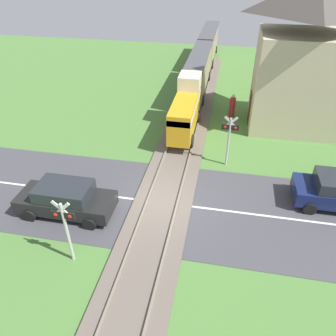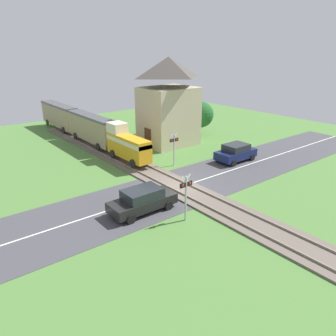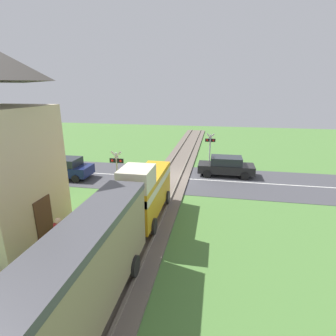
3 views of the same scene
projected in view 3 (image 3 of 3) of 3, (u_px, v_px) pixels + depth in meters
ground_plane at (171, 178)px, 20.40m from camera, size 60.00×60.00×0.00m
road_surface at (171, 178)px, 20.40m from camera, size 48.00×6.40×0.02m
track_bed at (171, 177)px, 20.38m from camera, size 2.80×48.00×0.24m
car_near_crossing at (226, 166)px, 20.79m from camera, size 4.36×1.90×1.54m
car_far_side at (66, 168)px, 20.22m from camera, size 3.93×2.00×1.60m
crossing_signal_west_approach at (210, 145)px, 23.07m from camera, size 0.90×0.18×2.96m
crossing_signal_east_approach at (117, 167)px, 16.62m from camera, size 0.90×0.18×2.96m
pedestrian_by_station at (60, 237)px, 10.96m from camera, size 0.40×0.40×1.62m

